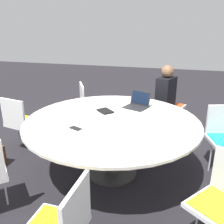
% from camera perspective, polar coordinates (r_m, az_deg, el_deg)
% --- Properties ---
extents(ground_plane, '(16.00, 16.00, 0.00)m').
position_cam_1_polar(ground_plane, '(3.34, -0.00, -13.60)').
color(ground_plane, black).
extents(conference_table, '(2.10, 2.10, 0.74)m').
position_cam_1_polar(conference_table, '(3.04, -0.00, -3.54)').
color(conference_table, '#333333').
rests_on(conference_table, ground_plane).
extents(chair_0, '(0.56, 0.55, 0.85)m').
position_cam_1_polar(chair_0, '(4.55, 12.48, 2.24)').
color(chair_0, white).
rests_on(chair_0, ground_plane).
extents(chair_1, '(0.59, 0.58, 0.85)m').
position_cam_1_polar(chair_1, '(4.41, -5.17, 2.08)').
color(chair_1, white).
rests_on(chair_1, ground_plane).
extents(chair_2, '(0.50, 0.52, 0.85)m').
position_cam_1_polar(chair_2, '(3.87, -20.07, -1.69)').
color(chair_2, white).
rests_on(chair_2, ground_plane).
extents(person_0, '(0.42, 0.34, 1.20)m').
position_cam_1_polar(person_0, '(4.25, 12.34, 3.79)').
color(person_0, black).
rests_on(person_0, ground_plane).
extents(laptop, '(0.35, 0.37, 0.21)m').
position_cam_1_polar(laptop, '(3.45, 5.90, 1.97)').
color(laptop, '#232326').
rests_on(laptop, conference_table).
extents(spiral_notebook, '(0.25, 0.26, 0.02)m').
position_cam_1_polar(spiral_notebook, '(3.26, -1.56, 0.22)').
color(spiral_notebook, black).
rests_on(spiral_notebook, conference_table).
extents(coffee_cup, '(0.08, 0.08, 0.08)m').
position_cam_1_polar(coffee_cup, '(2.91, 11.85, -2.05)').
color(coffee_cup, white).
rests_on(coffee_cup, conference_table).
extents(cell_phone, '(0.12, 0.16, 0.01)m').
position_cam_1_polar(cell_phone, '(2.78, -8.33, -3.71)').
color(cell_phone, black).
rests_on(cell_phone, conference_table).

